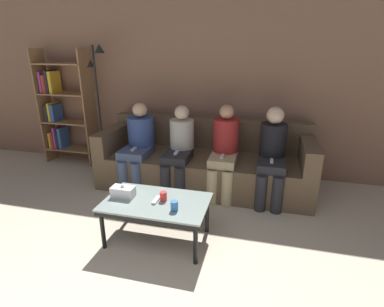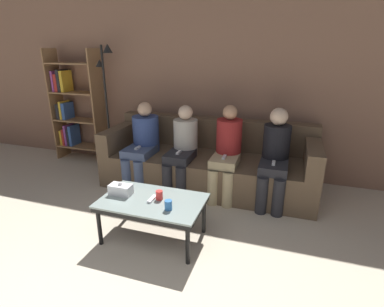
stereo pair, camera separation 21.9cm
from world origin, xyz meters
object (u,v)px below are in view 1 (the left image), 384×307
object	(u,v)px
coffee_table	(156,205)
seated_person_mid_right	(224,149)
cup_near_left	(163,196)
standing_lamp	(99,96)
seated_person_mid_left	(180,147)
couch	(205,163)
seated_person_right_end	(272,152)
game_remote	(156,200)
tissue_box	(123,192)
seated_person_left_end	(139,142)
cup_near_right	(174,206)
bookshelf	(61,110)

from	to	relation	value
coffee_table	seated_person_mid_right	xyz separation A→B (m)	(0.47, 1.15, 0.22)
cup_near_left	standing_lamp	size ratio (longest dim) A/B	0.05
seated_person_mid_left	standing_lamp	bearing A→B (deg)	162.99
couch	coffee_table	xyz separation A→B (m)	(-0.18, -1.36, 0.07)
standing_lamp	seated_person_right_end	xyz separation A→B (m)	(2.47, -0.40, -0.52)
cup_near_left	game_remote	distance (m)	0.08
game_remote	seated_person_right_end	bearing A→B (deg)	47.70
tissue_box	seated_person_left_end	distance (m)	1.20
cup_near_right	seated_person_mid_left	world-z (taller)	seated_person_mid_left
tissue_box	seated_person_left_end	bearing A→B (deg)	106.29
seated_person_mid_left	seated_person_mid_right	xyz separation A→B (m)	(0.57, 0.01, 0.02)
coffee_table	seated_person_left_end	xyz separation A→B (m)	(-0.67, 1.15, 0.22)
coffee_table	game_remote	distance (m)	0.05
game_remote	standing_lamp	xyz separation A→B (m)	(-1.43, 1.54, 0.69)
cup_near_right	tissue_box	xyz separation A→B (m)	(-0.56, 0.13, 0.01)
cup_near_right	game_remote	distance (m)	0.25
seated_person_left_end	seated_person_right_end	bearing A→B (deg)	-0.34
tissue_box	seated_person_mid_right	world-z (taller)	seated_person_mid_right
cup_near_right	standing_lamp	distance (m)	2.43
seated_person_mid_left	bookshelf	bearing A→B (deg)	165.38
tissue_box	seated_person_mid_right	bearing A→B (deg)	54.61
couch	game_remote	bearing A→B (deg)	-97.64
game_remote	standing_lamp	world-z (taller)	standing_lamp
cup_near_left	seated_person_left_end	bearing A→B (deg)	123.26
coffee_table	game_remote	world-z (taller)	game_remote
couch	cup_near_left	distance (m)	1.35
seated_person_mid_right	tissue_box	bearing A→B (deg)	-125.39
standing_lamp	seated_person_left_end	bearing A→B (deg)	-27.28
couch	seated_person_left_end	world-z (taller)	seated_person_left_end
cup_near_left	couch	bearing A→B (deg)	84.82
tissue_box	bookshelf	bearing A→B (deg)	138.01
seated_person_right_end	seated_person_mid_left	bearing A→B (deg)	-179.67
seated_person_left_end	seated_person_right_end	size ratio (longest dim) A/B	0.98
seated_person_left_end	seated_person_mid_left	world-z (taller)	seated_person_left_end
coffee_table	tissue_box	distance (m)	0.35
seated_person_mid_left	seated_person_mid_right	world-z (taller)	seated_person_mid_right
coffee_table	seated_person_right_end	size ratio (longest dim) A/B	0.87
bookshelf	seated_person_left_end	size ratio (longest dim) A/B	1.60
game_remote	bookshelf	world-z (taller)	bookshelf
couch	seated_person_mid_right	world-z (taller)	seated_person_mid_right
coffee_table	seated_person_mid_left	distance (m)	1.16
game_remote	seated_person_mid_left	xyz separation A→B (m)	(-0.10, 1.14, 0.15)
bookshelf	seated_person_mid_left	xyz separation A→B (m)	(2.10, -0.55, -0.27)
tissue_box	game_remote	distance (m)	0.34
coffee_table	standing_lamp	bearing A→B (deg)	132.81
tissue_box	game_remote	xyz separation A→B (m)	(0.34, -0.01, -0.04)
tissue_box	seated_person_mid_right	xyz separation A→B (m)	(0.81, 1.14, 0.13)
coffee_table	cup_near_right	bearing A→B (deg)	-28.98
couch	coffee_table	world-z (taller)	couch
seated_person_mid_right	seated_person_right_end	bearing A→B (deg)	-0.54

